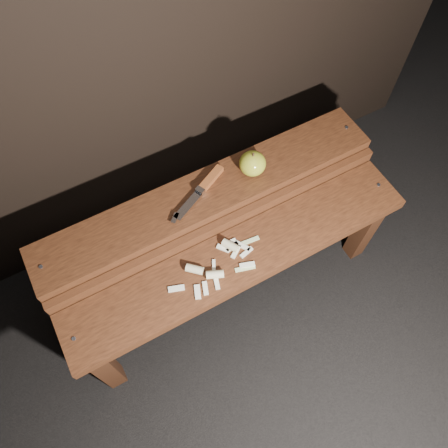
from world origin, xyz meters
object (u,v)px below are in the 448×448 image
bench_front_tier (241,266)px  bench_rear_tier (209,206)px  knife (205,185)px  apple (252,163)px

bench_front_tier → bench_rear_tier: bearing=90.0°
bench_front_tier → knife: bearing=89.9°
bench_front_tier → apple: bearing=54.1°
apple → knife: 0.17m
bench_rear_tier → apple: apple is taller
bench_rear_tier → apple: (0.17, 0.00, 0.13)m
apple → knife: apple is taller
bench_front_tier → apple: size_ratio=12.96×
knife → bench_rear_tier: bearing=-91.4°
bench_front_tier → bench_rear_tier: (0.00, 0.23, 0.06)m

